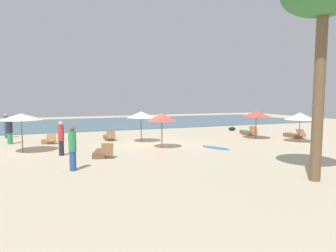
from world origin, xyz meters
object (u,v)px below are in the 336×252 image
at_px(lounger_1, 101,153).
at_px(surfboard, 215,147).
at_px(dog, 232,129).
at_px(lounger_4, 49,140).
at_px(person_2, 61,138).
at_px(umbrella_0, 162,117).
at_px(umbrella_3, 256,114).
at_px(umbrella_1, 141,115).
at_px(person_3, 10,131).
at_px(lounger_0, 246,132).
at_px(lounger_3, 293,135).
at_px(umbrella_2, 300,116).
at_px(lounger_2, 109,137).
at_px(person_0, 6,125).
at_px(umbrella_4, 21,117).
at_px(palm_0, 324,0).
at_px(person_1, 73,148).

bearing_deg(lounger_1, surfboard, -0.10).
height_order(dog, surfboard, dog).
relative_size(lounger_4, person_2, 1.01).
bearing_deg(umbrella_0, umbrella_3, 8.51).
distance_m(umbrella_1, dog, 10.25).
bearing_deg(lounger_1, person_3, 127.71).
xyz_separation_m(umbrella_1, lounger_0, (9.02, 0.75, -1.67)).
bearing_deg(lounger_0, lounger_3, -52.63).
height_order(umbrella_2, lounger_2, umbrella_2).
distance_m(umbrella_3, person_2, 13.29).
height_order(lounger_3, dog, lounger_3).
bearing_deg(person_0, lounger_3, -21.07).
height_order(umbrella_4, dog, umbrella_4).
height_order(umbrella_4, lounger_1, umbrella_4).
height_order(umbrella_2, palm_0, palm_0).
bearing_deg(umbrella_4, lounger_4, 67.34).
bearing_deg(umbrella_4, lounger_0, 6.71).
bearing_deg(umbrella_0, palm_0, -71.88).
relative_size(lounger_0, lounger_4, 0.99).
distance_m(lounger_3, person_3, 19.68).
distance_m(umbrella_2, lounger_4, 16.63).
bearing_deg(umbrella_4, umbrella_2, -9.59).
xyz_separation_m(umbrella_3, surfboard, (-4.68, -2.25, -1.76)).
distance_m(person_0, dog, 18.22).
bearing_deg(person_1, person_0, 107.66).
height_order(umbrella_2, person_0, umbrella_2).
bearing_deg(surfboard, umbrella_3, 25.70).
bearing_deg(umbrella_0, person_0, 137.51).
xyz_separation_m(umbrella_2, lounger_0, (-0.70, 4.72, -1.57)).
bearing_deg(lounger_0, umbrella_0, -158.02).
bearing_deg(lounger_3, person_3, 167.08).
xyz_separation_m(umbrella_0, lounger_0, (8.57, 3.46, -1.66)).
distance_m(umbrella_2, lounger_0, 5.02).
xyz_separation_m(umbrella_0, person_2, (-5.56, -0.07, -0.93)).
height_order(umbrella_1, lounger_1, umbrella_1).
bearing_deg(umbrella_2, lounger_1, 179.27).
bearing_deg(lounger_0, lounger_1, -159.64).
bearing_deg(person_3, person_2, -60.48).
xyz_separation_m(person_1, person_2, (-0.31, 3.52, -0.04)).
height_order(umbrella_1, lounger_2, umbrella_1).
xyz_separation_m(lounger_0, palm_0, (-5.84, -11.81, 6.12)).
bearing_deg(surfboard, lounger_1, 179.90).
xyz_separation_m(lounger_2, lounger_4, (-3.92, 0.06, -0.00)).
relative_size(lounger_4, person_0, 0.99).
bearing_deg(lounger_2, lounger_0, -6.35).
height_order(umbrella_1, person_1, umbrella_1).
bearing_deg(person_1, umbrella_0, 34.37).
bearing_deg(lounger_4, dog, 5.40).
distance_m(umbrella_3, lounger_2, 10.62).
xyz_separation_m(umbrella_4, lounger_3, (18.18, -0.90, -1.78)).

